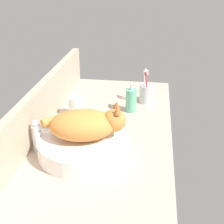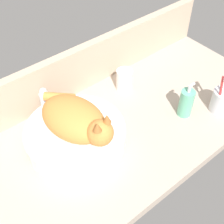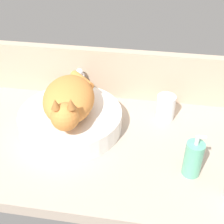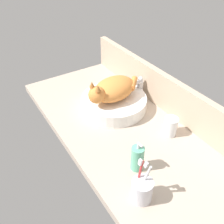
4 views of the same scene
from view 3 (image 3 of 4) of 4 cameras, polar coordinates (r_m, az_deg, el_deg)
name	(u,v)px [view 3 (image 3 of 4)]	position (r cm, az deg, el deg)	size (l,w,h in cm)	color
ground_plane	(117,146)	(106.24, 0.92, -6.26)	(133.93, 59.49, 4.00)	#B2A08E
backsplash_panel	(128,75)	(121.66, 2.93, 6.80)	(133.93, 3.60, 19.80)	tan
sink_basin	(71,120)	(109.39, -7.52, -1.42)	(35.46, 35.46, 6.90)	white
cat	(69,100)	(102.89, -7.93, 2.16)	(21.44, 32.22, 14.00)	orange
faucet	(80,85)	(120.88, -5.91, 5.00)	(3.60, 11.84, 13.60)	silver
soap_dispenser	(193,159)	(93.79, 14.63, -8.25)	(5.37, 5.37, 14.82)	#60B793
water_glass	(165,109)	(114.36, 9.75, 0.59)	(6.68, 6.68, 9.34)	white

